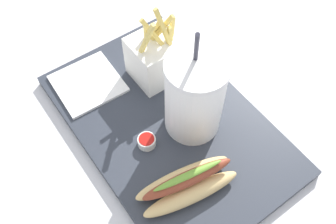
# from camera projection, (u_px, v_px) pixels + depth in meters

# --- Properties ---
(ground_plane) EXTENTS (2.40, 2.40, 0.02)m
(ground_plane) POSITION_uv_depth(u_px,v_px,m) (168.00, 129.00, 0.72)
(ground_plane) COLOR silver
(food_tray) EXTENTS (0.47, 0.30, 0.02)m
(food_tray) POSITION_uv_depth(u_px,v_px,m) (168.00, 124.00, 0.71)
(food_tray) COLOR #2D333D
(food_tray) RESTS_ON ground_plane
(soda_cup) EXTENTS (0.10, 0.10, 0.23)m
(soda_cup) POSITION_uv_depth(u_px,v_px,m) (194.00, 96.00, 0.63)
(soda_cup) COLOR white
(soda_cup) RESTS_ON food_tray
(fries_basket) EXTENTS (0.08, 0.09, 0.17)m
(fries_basket) POSITION_uv_depth(u_px,v_px,m) (156.00, 57.00, 0.72)
(fries_basket) COLOR white
(fries_basket) RESTS_ON food_tray
(hot_dog_1) EXTENTS (0.09, 0.17, 0.06)m
(hot_dog_1) POSITION_uv_depth(u_px,v_px,m) (187.00, 184.00, 0.60)
(hot_dog_1) COLOR #DBB775
(hot_dog_1) RESTS_ON food_tray
(ketchup_cup_1) EXTENTS (0.03, 0.03, 0.02)m
(ketchup_cup_1) POSITION_uv_depth(u_px,v_px,m) (147.00, 141.00, 0.66)
(ketchup_cup_1) COLOR white
(ketchup_cup_1) RESTS_ON food_tray
(napkin_stack) EXTENTS (0.12, 0.13, 0.01)m
(napkin_stack) POSITION_uv_depth(u_px,v_px,m) (88.00, 83.00, 0.74)
(napkin_stack) COLOR white
(napkin_stack) RESTS_ON food_tray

